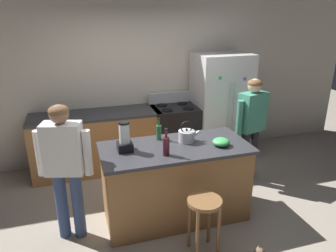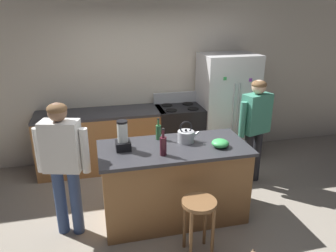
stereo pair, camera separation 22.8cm
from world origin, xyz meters
name	(u,v)px [view 1 (the left image)]	position (x,y,z in m)	size (l,w,h in m)	color
ground_plane	(175,215)	(0.00, 0.00, 0.00)	(14.00, 14.00, 0.00)	#9E9384
back_wall	(139,80)	(0.00, 1.95, 1.35)	(8.00, 0.10, 2.70)	beige
kitchen_island	(175,182)	(0.00, 0.00, 0.48)	(1.77, 0.83, 0.96)	#9E6B3D
back_counter_run	(97,142)	(-0.80, 1.55, 0.48)	(2.00, 0.64, 0.96)	#9E6B3D
refrigerator	(220,107)	(1.31, 1.50, 0.90)	(0.90, 0.73, 1.80)	silver
stove_range	(175,133)	(0.49, 1.52, 0.49)	(0.76, 0.65, 1.14)	black
person_by_island_left	(65,161)	(-1.25, -0.03, 0.96)	(0.59, 0.32, 1.59)	#384C7A
person_by_sink_right	(251,121)	(1.36, 0.57, 0.95)	(0.59, 0.32, 1.57)	#26262B
bar_stool	(204,212)	(0.09, -0.71, 0.51)	(0.36, 0.36, 0.65)	brown
blender_appliance	(125,139)	(-0.59, 0.05, 1.11)	(0.17, 0.17, 0.35)	black
bottle_olive_oil	(159,132)	(-0.13, 0.26, 1.06)	(0.07, 0.07, 0.28)	#2D6638
bottle_wine	(166,145)	(-0.17, -0.20, 1.07)	(0.08, 0.08, 0.32)	#471923
mixing_bowl	(221,142)	(0.53, -0.14, 1.00)	(0.21, 0.21, 0.09)	#3FB259
tea_kettle	(187,136)	(0.18, 0.10, 1.04)	(0.28, 0.20, 0.27)	#B7BABF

